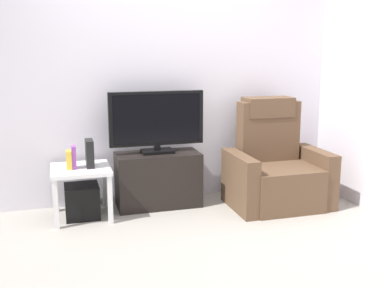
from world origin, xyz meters
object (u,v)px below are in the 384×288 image
at_px(tv_stand, 158,179).
at_px(recliner_armchair, 275,168).
at_px(book_leftmost, 69,160).
at_px(book_middle, 74,157).
at_px(game_console, 90,153).
at_px(side_table, 81,176).
at_px(subwoofer_box, 82,201).
at_px(television, 157,121).

height_order(tv_stand, recliner_armchair, recliner_armchair).
xyz_separation_m(tv_stand, book_leftmost, (-0.86, -0.14, 0.30)).
height_order(book_middle, game_console, game_console).
xyz_separation_m(side_table, game_console, (0.09, 0.01, 0.21)).
relative_size(subwoofer_box, game_console, 1.23).
bearing_deg(book_middle, subwoofer_box, 20.05).
xyz_separation_m(subwoofer_box, book_leftmost, (-0.10, -0.02, 0.41)).
relative_size(book_leftmost, game_console, 0.67).
bearing_deg(book_middle, tv_stand, 9.71).
distance_m(recliner_armchair, book_middle, 2.00).
distance_m(tv_stand, side_table, 0.78).
bearing_deg(side_table, game_console, 6.34).
bearing_deg(book_middle, game_console, 11.71).
distance_m(television, subwoofer_box, 1.06).
relative_size(recliner_armchair, book_middle, 5.08).
bearing_deg(subwoofer_box, game_console, 6.34).
xyz_separation_m(side_table, subwoofer_box, (-0.00, 0.00, -0.25)).
distance_m(television, book_middle, 0.88).
distance_m(book_leftmost, game_console, 0.20).
height_order(tv_stand, television, television).
bearing_deg(tv_stand, side_table, -171.06).
relative_size(side_table, game_console, 2.11).
relative_size(television, recliner_armchair, 0.88).
relative_size(book_middle, game_console, 0.83).
distance_m(recliner_armchair, book_leftmost, 2.05).
bearing_deg(subwoofer_box, book_leftmost, -168.69).
bearing_deg(recliner_armchair, tv_stand, 175.68).
height_order(side_table, book_leftmost, book_leftmost).
distance_m(television, book_leftmost, 0.93).
bearing_deg(tv_stand, recliner_armchair, -13.35).
xyz_separation_m(television, subwoofer_box, (-0.76, -0.14, -0.72)).
distance_m(tv_stand, book_middle, 0.89).
bearing_deg(recliner_armchair, game_console, -176.15).
distance_m(tv_stand, game_console, 0.76).
bearing_deg(book_middle, recliner_armchair, -3.95).
distance_m(recliner_armchair, game_console, 1.87).
xyz_separation_m(recliner_armchair, game_console, (-1.84, 0.17, 0.24)).
relative_size(book_leftmost, book_middle, 0.80).
xyz_separation_m(television, recliner_armchair, (1.17, -0.30, -0.50)).
xyz_separation_m(recliner_armchair, book_leftmost, (-2.03, 0.14, 0.20)).
distance_m(tv_stand, television, 0.60).
relative_size(tv_stand, recliner_armchair, 0.78).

